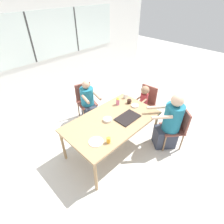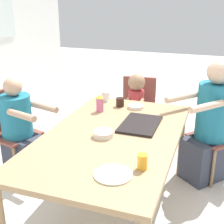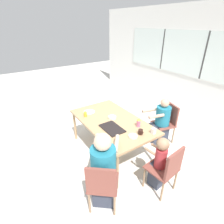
# 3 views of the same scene
# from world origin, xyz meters

# --- Properties ---
(ground_plane) EXTENTS (16.00, 16.00, 0.00)m
(ground_plane) POSITION_xyz_m (0.00, 0.00, 0.00)
(ground_plane) COLOR beige
(wall_back_with_windows) EXTENTS (8.40, 0.08, 2.80)m
(wall_back_with_windows) POSITION_xyz_m (0.00, 2.72, 1.42)
(wall_back_with_windows) COLOR silver
(wall_back_with_windows) RESTS_ON ground_plane
(dining_table) EXTENTS (1.69, 0.99, 0.72)m
(dining_table) POSITION_xyz_m (0.00, 0.00, 0.67)
(dining_table) COLOR tan
(dining_table) RESTS_ON ground_plane
(chair_for_woman_green_shirt) EXTENTS (0.49, 0.49, 0.84)m
(chair_for_woman_green_shirt) POSITION_xyz_m (0.33, 1.22, 0.50)
(chair_for_woman_green_shirt) COLOR brown
(chair_for_woman_green_shirt) RESTS_ON ground_plane
(chair_for_man_blue_shirt) EXTENTS (0.56, 0.56, 0.84)m
(chair_for_man_blue_shirt) POSITION_xyz_m (0.97, -0.81, 0.50)
(chair_for_man_blue_shirt) COLOR brown
(chair_for_man_blue_shirt) RESTS_ON ground_plane
(chair_for_toddler) EXTENTS (0.44, 0.44, 0.84)m
(chair_for_toddler) POSITION_xyz_m (1.25, 0.12, 0.50)
(chair_for_toddler) COLOR brown
(chair_for_toddler) RESTS_ON ground_plane
(person_woman_green_shirt) EXTENTS (0.43, 0.60, 1.00)m
(person_woman_green_shirt) POSITION_xyz_m (0.29, 1.05, 0.45)
(person_woman_green_shirt) COLOR #333847
(person_woman_green_shirt) RESTS_ON ground_plane
(person_man_blue_shirt) EXTENTS (0.68, 0.64, 1.18)m
(person_man_blue_shirt) POSITION_xyz_m (0.84, -0.70, 0.53)
(person_man_blue_shirt) COLOR #333847
(person_man_blue_shirt) RESTS_ON ground_plane
(person_toddler) EXTENTS (0.34, 0.21, 0.93)m
(person_toddler) POSITION_xyz_m (1.10, 0.11, 0.47)
(person_toddler) COLOR #333847
(person_toddler) RESTS_ON ground_plane
(food_tray_dark) EXTENTS (0.44, 0.29, 0.02)m
(food_tray_dark) POSITION_xyz_m (0.24, -0.16, 0.73)
(food_tray_dark) COLOR black
(food_tray_dark) RESTS_ON dining_table
(coffee_mug) EXTENTS (0.08, 0.08, 0.08)m
(coffee_mug) POSITION_xyz_m (0.63, 0.14, 0.76)
(coffee_mug) COLOR black
(coffee_mug) RESTS_ON dining_table
(sippy_cup) EXTENTS (0.07, 0.07, 0.16)m
(sippy_cup) POSITION_xyz_m (0.44, 0.27, 0.80)
(sippy_cup) COLOR #CC668C
(sippy_cup) RESTS_ON dining_table
(juice_glass) EXTENTS (0.06, 0.06, 0.10)m
(juice_glass) POSITION_xyz_m (-0.42, -0.34, 0.77)
(juice_glass) COLOR gold
(juice_glass) RESTS_ON dining_table
(milk_carton_small) EXTENTS (0.06, 0.06, 0.10)m
(milk_carton_small) POSITION_xyz_m (0.74, 0.33, 0.77)
(milk_carton_small) COLOR silver
(milk_carton_small) RESTS_ON dining_table
(bowl_white_shallow) EXTENTS (0.15, 0.15, 0.04)m
(bowl_white_shallow) POSITION_xyz_m (-0.06, 0.05, 0.74)
(bowl_white_shallow) COLOR silver
(bowl_white_shallow) RESTS_ON dining_table
(bowl_cereal) EXTENTS (0.15, 0.15, 0.03)m
(bowl_cereal) POSITION_xyz_m (0.63, -0.02, 0.74)
(bowl_cereal) COLOR silver
(bowl_cereal) RESTS_ON dining_table
(plate_tortillas) EXTENTS (0.23, 0.23, 0.01)m
(plate_tortillas) POSITION_xyz_m (-0.55, -0.20, 0.73)
(plate_tortillas) COLOR beige
(plate_tortillas) RESTS_ON dining_table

